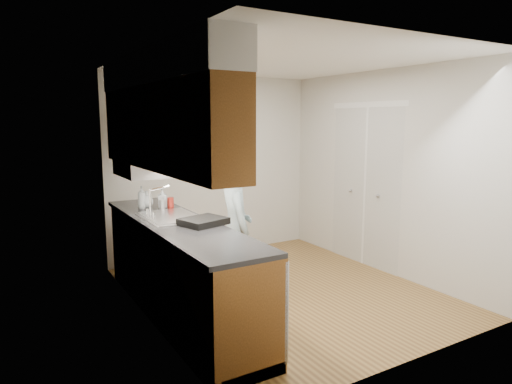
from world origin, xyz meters
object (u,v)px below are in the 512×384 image
(soap_bottle_a, at_px, (142,197))
(steel_can, at_px, (162,205))
(dish_rack, at_px, (203,221))
(person, at_px, (235,219))
(soap_bottle_c, at_px, (147,199))
(soap_bottle_b, at_px, (162,198))
(soda_can, at_px, (171,203))

(soap_bottle_a, xyz_separation_m, steel_can, (0.15, -0.24, -0.06))
(steel_can, distance_m, dish_rack, 0.83)
(soap_bottle_a, relative_size, dish_rack, 0.64)
(person, xyz_separation_m, soap_bottle_a, (-0.78, 0.70, 0.20))
(soap_bottle_c, height_order, steel_can, soap_bottle_c)
(soap_bottle_b, height_order, soda_can, soap_bottle_b)
(soda_can, xyz_separation_m, dish_rack, (0.00, -0.86, -0.03))
(soap_bottle_c, height_order, dish_rack, soap_bottle_c)
(soap_bottle_b, distance_m, dish_rack, 1.02)
(soda_can, relative_size, steel_can, 1.11)
(person, bearing_deg, steel_can, 66.02)
(soap_bottle_c, xyz_separation_m, dish_rack, (0.19, -1.08, -0.06))
(person, xyz_separation_m, soap_bottle_c, (-0.72, 0.71, 0.17))
(person, height_order, soap_bottle_a, person)
(soap_bottle_a, bearing_deg, dish_rack, -76.79)
(soap_bottle_a, bearing_deg, person, -41.78)
(steel_can, relative_size, dish_rack, 0.30)
(soap_bottle_b, relative_size, soda_can, 1.62)
(soap_bottle_b, height_order, dish_rack, soap_bottle_b)
(soap_bottle_a, distance_m, dish_rack, 1.10)
(soda_can, xyz_separation_m, steel_can, (-0.10, -0.03, -0.01))
(soap_bottle_a, xyz_separation_m, soap_bottle_c, (0.06, 0.01, -0.03))
(soap_bottle_c, bearing_deg, steel_can, -70.67)
(soap_bottle_a, relative_size, soap_bottle_c, 1.33)
(soap_bottle_a, xyz_separation_m, soda_can, (0.25, -0.21, -0.06))
(person, distance_m, dish_rack, 0.66)
(soap_bottle_b, bearing_deg, dish_rack, -87.88)
(soap_bottle_a, height_order, dish_rack, soap_bottle_a)
(soap_bottle_b, height_order, steel_can, soap_bottle_b)
(soap_bottle_b, xyz_separation_m, dish_rack, (0.04, -1.01, -0.07))
(soap_bottle_a, bearing_deg, soap_bottle_c, 12.06)
(soap_bottle_a, bearing_deg, soda_can, -40.23)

